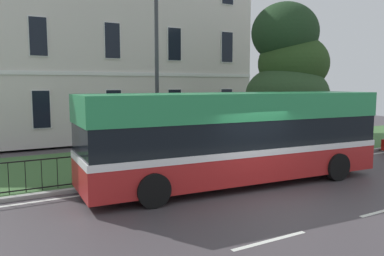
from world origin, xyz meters
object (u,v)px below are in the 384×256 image
at_px(street_lamp_post, 157,63).
at_px(single_decker_bus, 236,136).
at_px(georgian_townhouse, 85,32).
at_px(litter_bin, 248,146).
at_px(evergreen_tree, 290,91).

bearing_deg(street_lamp_post, single_decker_bus, -52.94).
xyz_separation_m(georgian_townhouse, litter_bin, (3.54, -12.82, -6.06)).
distance_m(georgian_townhouse, single_decker_bus, 16.41).
relative_size(evergreen_tree, litter_bin, 6.80).
height_order(georgian_townhouse, single_decker_bus, georgian_townhouse).
relative_size(georgian_townhouse, single_decker_bus, 1.82).
height_order(evergreen_tree, street_lamp_post, evergreen_tree).
bearing_deg(street_lamp_post, litter_bin, 4.80).
xyz_separation_m(georgian_townhouse, single_decker_bus, (0.84, -15.57, -5.13)).
relative_size(georgian_townhouse, street_lamp_post, 2.75).
height_order(single_decker_bus, litter_bin, single_decker_bus).
xyz_separation_m(evergreen_tree, litter_bin, (-3.86, -1.58, -2.29)).
xyz_separation_m(street_lamp_post, litter_bin, (4.49, 0.38, -3.41)).
distance_m(single_decker_bus, litter_bin, 3.96).
distance_m(street_lamp_post, litter_bin, 5.65).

